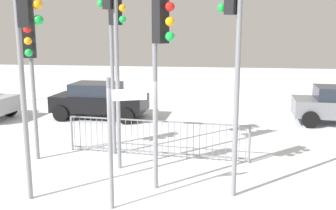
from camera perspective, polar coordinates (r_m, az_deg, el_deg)
name	(u,v)px	position (r m, az deg, el deg)	size (l,w,h in m)	color
ground_plane	(136,195)	(8.73, -4.84, -13.28)	(60.00, 60.00, 0.00)	white
traffic_light_rear_right	(233,31)	(8.10, 9.68, 10.89)	(0.51, 0.42, 4.91)	slate
traffic_light_mid_left	(111,25)	(9.78, -8.48, 11.74)	(0.55, 0.37, 5.10)	slate
traffic_light_rear_left	(26,40)	(8.26, -20.43, 9.07)	(0.57, 0.35, 4.65)	slate
traffic_light_mid_right	(160,51)	(8.24, -1.20, 8.13)	(0.51, 0.42, 4.32)	slate
traffic_light_foreground_right	(30,59)	(10.88, -19.86, 6.47)	(0.38, 0.54, 3.88)	slate
traffic_light_foreground_left	(115,35)	(10.86, -7.89, 10.32)	(0.53, 0.39, 4.74)	slate
direction_sign_post	(114,136)	(7.67, -8.14, -4.67)	(0.74, 0.34, 2.70)	slate
pedestrian_guard_railing	(156,138)	(11.02, -1.82, -4.93)	(5.32, 0.51, 1.07)	slate
car_black_mid	(99,100)	(16.05, -10.24, 0.78)	(3.85, 2.02, 1.47)	black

